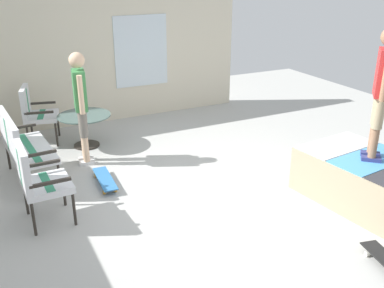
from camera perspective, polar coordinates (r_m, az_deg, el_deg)
name	(u,v)px	position (r m, az deg, el deg)	size (l,w,h in m)	color
ground_plane	(211,198)	(6.14, 2.44, -7.02)	(12.00, 12.00, 0.10)	#B2B2AD
house_facade	(96,59)	(8.91, -12.27, 10.71)	(0.23, 6.00, 2.50)	beige
skate_ramp	(370,180)	(6.29, 22.04, -4.29)	(1.90, 2.16, 0.62)	tan
patio_bench	(20,143)	(6.67, -21.30, 0.15)	(1.29, 0.65, 1.02)	#2D2823
patio_chair_near_house	(34,110)	(8.15, -19.76, 4.20)	(0.73, 0.68, 1.02)	#2D2823
patio_chair_by_wall	(36,177)	(5.54, -19.54, -4.04)	(0.64, 0.57, 1.02)	#2D2823
patio_table	(85,124)	(7.80, -13.69, 2.52)	(0.90, 0.90, 0.57)	#2D2823
person_watching	(81,100)	(6.94, -14.21, 5.55)	(0.48, 0.28, 1.76)	silver
person_skater	(382,86)	(5.85, 23.40, 6.93)	(0.37, 0.37, 1.65)	navy
skateboard_by_bench	(105,179)	(6.48, -11.19, -4.48)	(0.81, 0.24, 0.10)	#3372B2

